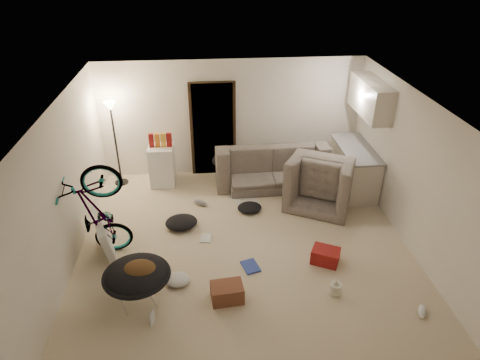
{
  "coord_description": "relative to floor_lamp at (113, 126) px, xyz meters",
  "views": [
    {
      "loc": [
        -0.61,
        -5.51,
        4.53
      ],
      "look_at": [
        -0.04,
        0.6,
        1.09
      ],
      "focal_mm": 32.0,
      "sensor_mm": 36.0,
      "label": 1
    }
  ],
  "objects": [
    {
      "name": "floor",
      "position": [
        2.4,
        -2.65,
        -1.32
      ],
      "size": [
        5.5,
        6.0,
        0.02
      ],
      "primitive_type": "cube",
      "color": "beige",
      "rests_on": "ground"
    },
    {
      "name": "ceiling",
      "position": [
        2.4,
        -2.65,
        1.2
      ],
      "size": [
        5.5,
        6.0,
        0.02
      ],
      "primitive_type": "cube",
      "color": "white",
      "rests_on": "wall_back"
    },
    {
      "name": "wall_back",
      "position": [
        2.4,
        0.36,
        -0.06
      ],
      "size": [
        5.5,
        0.02,
        2.5
      ],
      "primitive_type": "cube",
      "color": "white",
      "rests_on": "floor"
    },
    {
      "name": "wall_front",
      "position": [
        2.4,
        -5.66,
        -0.06
      ],
      "size": [
        5.5,
        0.02,
        2.5
      ],
      "primitive_type": "cube",
      "color": "white",
      "rests_on": "floor"
    },
    {
      "name": "wall_left",
      "position": [
        -0.36,
        -2.65,
        -0.06
      ],
      "size": [
        0.02,
        6.0,
        2.5
      ],
      "primitive_type": "cube",
      "color": "white",
      "rests_on": "floor"
    },
    {
      "name": "wall_right",
      "position": [
        5.16,
        -2.65,
        -0.06
      ],
      "size": [
        0.02,
        6.0,
        2.5
      ],
      "primitive_type": "cube",
      "color": "white",
      "rests_on": "floor"
    },
    {
      "name": "doorway",
      "position": [
        2.0,
        0.32,
        -0.29
      ],
      "size": [
        0.85,
        0.1,
        2.04
      ],
      "primitive_type": "cube",
      "color": "black",
      "rests_on": "floor"
    },
    {
      "name": "door_trim",
      "position": [
        2.0,
        0.29,
        -0.29
      ],
      "size": [
        0.97,
        0.04,
        2.1
      ],
      "primitive_type": "cube",
      "color": "black",
      "rests_on": "floor"
    },
    {
      "name": "floor_lamp",
      "position": [
        0.0,
        0.0,
        0.0
      ],
      "size": [
        0.28,
        0.28,
        1.81
      ],
      "color": "black",
      "rests_on": "floor"
    },
    {
      "name": "kitchen_counter",
      "position": [
        4.83,
        -0.65,
        -0.87
      ],
      "size": [
        0.6,
        1.5,
        0.88
      ],
      "primitive_type": "cube",
      "color": "beige",
      "rests_on": "floor"
    },
    {
      "name": "counter_top",
      "position": [
        4.83,
        -0.65,
        -0.41
      ],
      "size": [
        0.64,
        1.54,
        0.04
      ],
      "primitive_type": "cube",
      "color": "gray",
      "rests_on": "kitchen_counter"
    },
    {
      "name": "kitchen_uppers",
      "position": [
        4.96,
        -0.65,
        0.64
      ],
      "size": [
        0.38,
        1.4,
        0.65
      ],
      "primitive_type": "cube",
      "color": "beige",
      "rests_on": "wall_right"
    },
    {
      "name": "sofa",
      "position": [
        3.17,
        -0.2,
        -0.97
      ],
      "size": [
        2.34,
        0.97,
        0.68
      ],
      "primitive_type": "imported",
      "rotation": [
        0.0,
        0.0,
        3.17
      ],
      "color": "#323933",
      "rests_on": "floor"
    },
    {
      "name": "armchair",
      "position": [
        4.09,
        -1.06,
        -0.92
      ],
      "size": [
        1.55,
        1.48,
        0.78
      ],
      "primitive_type": "imported",
      "rotation": [
        0.0,
        0.0,
        2.66
      ],
      "color": "#323933",
      "rests_on": "floor"
    },
    {
      "name": "bicycle",
      "position": [
        0.1,
        -2.45,
        -0.84
      ],
      "size": [
        1.82,
        0.89,
        1.03
      ],
      "primitive_type": "imported",
      "rotation": [
        0.0,
        -0.17,
        1.64
      ],
      "color": "black",
      "rests_on": "floor"
    },
    {
      "name": "book_asset",
      "position": [
        0.98,
        -4.04,
        -1.3
      ],
      "size": [
        0.25,
        0.2,
        0.02
      ],
      "primitive_type": "imported",
      "rotation": [
        0.0,
        0.0,
        1.34
      ],
      "color": "maroon",
      "rests_on": "floor"
    },
    {
      "name": "mini_fridge",
      "position": [
        0.9,
        -0.1,
        -0.88
      ],
      "size": [
        0.52,
        0.52,
        0.86
      ],
      "primitive_type": "cube",
      "rotation": [
        0.0,
        0.0,
        -0.03
      ],
      "color": "white",
      "rests_on": "floor"
    },
    {
      "name": "snack_box_0",
      "position": [
        0.73,
        -0.1,
        -0.31
      ],
      "size": [
        0.11,
        0.08,
        0.3
      ],
      "primitive_type": "cube",
      "rotation": [
        0.0,
        0.0,
        0.15
      ],
      "color": "maroon",
      "rests_on": "mini_fridge"
    },
    {
      "name": "snack_box_1",
      "position": [
        0.85,
        -0.1,
        -0.31
      ],
      "size": [
        0.11,
        0.08,
        0.3
      ],
      "primitive_type": "cube",
      "rotation": [
        0.0,
        0.0,
        0.11
      ],
      "color": "orange",
      "rests_on": "mini_fridge"
    },
    {
      "name": "snack_box_2",
      "position": [
        0.97,
        -0.1,
        -0.31
      ],
      "size": [
        0.1,
        0.07,
        0.3
      ],
      "primitive_type": "cube",
      "rotation": [
        0.0,
        0.0,
        0.01
      ],
      "color": "gold",
      "rests_on": "mini_fridge"
    },
    {
      "name": "snack_box_3",
      "position": [
        1.09,
        -0.1,
        -0.31
      ],
      "size": [
        0.11,
        0.09,
        0.3
      ],
      "primitive_type": "cube",
      "rotation": [
        0.0,
        0.0,
        -0.18
      ],
      "color": "maroon",
      "rests_on": "mini_fridge"
    },
    {
      "name": "saucer_chair",
      "position": [
        0.78,
        -3.53,
        -0.91
      ],
      "size": [
        0.95,
        0.95,
        0.67
      ],
      "color": "silver",
      "rests_on": "floor"
    },
    {
      "name": "hoodie",
      "position": [
        0.83,
        -3.56,
        -0.71
      ],
      "size": [
        0.48,
        0.41,
        0.22
      ],
      "primitive_type": "ellipsoid",
      "rotation": [
        0.0,
        0.0,
        0.01
      ],
      "color": "#4E331B",
      "rests_on": "saucer_chair"
    },
    {
      "name": "sofa_drape",
      "position": [
        2.22,
        -0.2,
        -0.77
      ],
      "size": [
        0.64,
        0.56,
        0.28
      ],
      "primitive_type": "ellipsoid",
      "rotation": [
        0.0,
        0.0,
        0.19
      ],
      "color": "black",
      "rests_on": "sofa"
    },
    {
      "name": "tv_box",
      "position": [
        0.1,
        -2.32,
        -0.99
      ],
      "size": [
        0.52,
        0.97,
        0.63
      ],
      "primitive_type": "cube",
      "rotation": [
        0.0,
        -0.21,
        0.31
      ],
      "color": "silver",
      "rests_on": "floor"
    },
    {
      "name": "drink_case_a",
      "position": [
        2.03,
        -3.61,
        -1.18
      ],
      "size": [
        0.48,
        0.37,
        0.26
      ],
      "primitive_type": "cube",
      "rotation": [
        0.0,
        0.0,
        0.09
      ],
      "color": "brown",
      "rests_on": "floor"
    },
    {
      "name": "drink_case_b",
      "position": [
        3.65,
        -2.93,
        -1.18
      ],
      "size": [
        0.52,
        0.47,
        0.25
      ],
      "primitive_type": "cube",
      "rotation": [
        0.0,
        0.0,
        -0.47
      ],
      "color": "maroon",
      "rests_on": "floor"
    },
    {
      "name": "juicer",
      "position": [
        3.61,
        -3.64,
        -1.2
      ],
      "size": [
        0.18,
        0.18,
        0.25
      ],
      "color": "beige",
      "rests_on": "floor"
    },
    {
      "name": "newspaper",
      "position": [
        2.52,
        -0.87,
        -1.3
      ],
      "size": [
        0.66,
        0.69,
        0.01
      ],
      "primitive_type": "cube",
      "rotation": [
        0.0,
        0.0,
        0.59
      ],
      "color": "beige",
      "rests_on": "floor"
    },
    {
      "name": "book_blue",
      "position": [
        2.44,
        -2.95,
        -1.29
      ],
      "size": [
        0.32,
        0.37,
        0.03
      ],
      "primitive_type": "cube",
      "rotation": [
        0.0,
        0.0,
        0.28
      ],
      "color": "#2D41A3",
      "rests_on": "floor"
    },
    {
      "name": "book_white",
      "position": [
        1.75,
        -2.15,
        -1.3
      ],
      "size": [
        0.23,
        0.28,
        0.02
      ],
      "primitive_type": "cube",
      "rotation": [
        0.0,
        0.0,
        -0.18
      ],
      "color": "silver",
      "rests_on": "floor"
    },
    {
      "name": "shoe_0",
      "position": [
        2.19,
        -0.1,
        -1.25
      ],
      "size": [
        0.33,
        0.23,
        0.11
      ],
      "primitive_type": "ellipsoid",
      "rotation": [
        0.0,
        0.0,
        0.4
      ],
      "color": "#2D41A3",
      "rests_on": "floor"
    },
    {
      "name": "shoe_1",
      "position": [
        1.67,
        -1.04,
        -1.25
      ],
      "size": [
        0.31,
        0.28,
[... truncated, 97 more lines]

